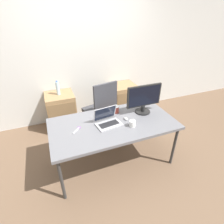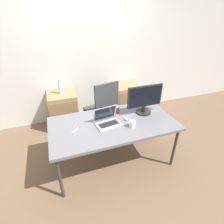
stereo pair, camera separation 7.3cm
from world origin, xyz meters
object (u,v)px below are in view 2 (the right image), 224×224
(cabinet_right, at_px, (125,100))
(mouse, at_px, (126,119))
(office_chair, at_px, (102,114))
(coffee_cup_white, at_px, (132,124))
(monitor, at_px, (145,99))
(coffee_cup_brown, at_px, (116,109))
(cabinet_left, at_px, (64,110))
(water_bottle, at_px, (60,87))
(laptop_center, at_px, (108,121))

(cabinet_right, distance_m, mouse, 1.39)
(office_chair, height_order, coffee_cup_white, office_chair)
(monitor, height_order, mouse, monitor)
(cabinet_right, xyz_separation_m, coffee_cup_brown, (-0.58, -1.00, 0.41))
(cabinet_right, xyz_separation_m, monitor, (-0.19, -1.13, 0.59))
(cabinet_right, height_order, mouse, mouse)
(cabinet_left, relative_size, water_bottle, 2.68)
(cabinet_right, xyz_separation_m, mouse, (-0.52, -1.23, 0.37))
(coffee_cup_brown, bearing_deg, monitor, -19.04)
(water_bottle, bearing_deg, coffee_cup_white, -60.29)
(coffee_cup_brown, bearing_deg, coffee_cup_white, -80.84)
(office_chair, relative_size, laptop_center, 2.92)
(coffee_cup_white, distance_m, coffee_cup_brown, 0.43)
(laptop_center, height_order, monitor, monitor)
(office_chair, height_order, monitor, monitor)
(office_chair, xyz_separation_m, water_bottle, (-0.66, 0.47, 0.44))
(cabinet_left, xyz_separation_m, mouse, (0.80, -1.23, 0.37))
(water_bottle, xyz_separation_m, mouse, (0.80, -1.23, -0.11))
(cabinet_left, distance_m, laptop_center, 1.40)
(laptop_center, distance_m, monitor, 0.65)
(mouse, distance_m, coffee_cup_white, 0.19)
(cabinet_left, bearing_deg, cabinet_right, 0.00)
(office_chair, bearing_deg, coffee_cup_white, -80.98)
(mouse, bearing_deg, cabinet_right, 66.95)
(cabinet_right, distance_m, coffee_cup_brown, 1.23)
(water_bottle, bearing_deg, cabinet_right, -0.10)
(laptop_center, bearing_deg, cabinet_left, 112.89)
(monitor, distance_m, coffee_cup_brown, 0.45)
(office_chair, height_order, coffee_cup_brown, office_chair)
(office_chair, height_order, cabinet_left, office_chair)
(monitor, height_order, coffee_cup_brown, monitor)
(cabinet_left, height_order, water_bottle, water_bottle)
(cabinet_right, distance_m, monitor, 1.29)
(monitor, bearing_deg, cabinet_right, 80.41)
(coffee_cup_white, bearing_deg, cabinet_right, 70.05)
(mouse, bearing_deg, office_chair, 100.46)
(office_chair, xyz_separation_m, coffee_cup_white, (0.15, -0.95, 0.36))
(coffee_cup_white, xyz_separation_m, coffee_cup_brown, (-0.07, 0.42, 0.01))
(cabinet_left, xyz_separation_m, monitor, (1.13, -1.13, 0.59))
(monitor, distance_m, coffee_cup_white, 0.47)
(laptop_center, bearing_deg, cabinet_right, 56.93)
(coffee_cup_white, height_order, coffee_cup_brown, coffee_cup_brown)
(cabinet_left, distance_m, coffee_cup_brown, 1.31)
(office_chair, bearing_deg, cabinet_right, 34.79)
(monitor, bearing_deg, laptop_center, -170.57)
(laptop_center, relative_size, mouse, 5.10)
(cabinet_right, bearing_deg, laptop_center, -123.07)
(cabinet_left, bearing_deg, coffee_cup_white, -60.25)
(monitor, relative_size, coffee_cup_white, 6.30)
(cabinet_right, xyz_separation_m, coffee_cup_white, (-0.51, -1.42, 0.40))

